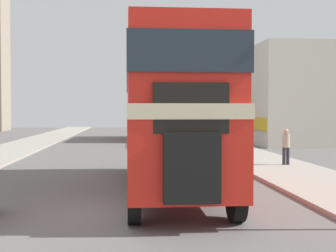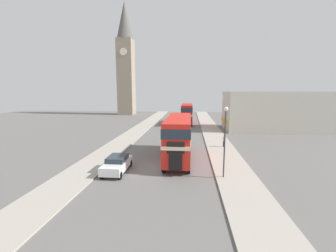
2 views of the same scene
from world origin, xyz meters
The scene contains 4 objects.
ground_plane centered at (0.00, 0.00, 0.00)m, with size 120.00×120.00×0.00m, color slate.
double_decker_bus centered at (1.63, 3.41, 2.67)m, with size 2.54×10.70×4.48m.
bus_distant centered at (2.14, 29.69, 2.59)m, with size 2.38×9.97×4.35m.
pedestrian_walking centered at (7.22, 8.73, 1.00)m, with size 0.31×0.31×1.55m.
Camera 1 is at (0.36, -10.92, 2.43)m, focal length 50.00 mm.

